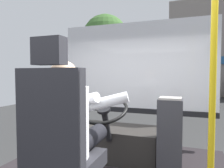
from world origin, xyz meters
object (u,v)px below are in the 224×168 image
object	(u,v)px
bus_driver	(69,121)
handrail_pole	(213,74)
steering_console	(116,141)
fare_box	(170,137)
driver_seat	(60,147)

from	to	relation	value
bus_driver	handrail_pole	xyz separation A→B (m)	(1.02, 0.19, 0.36)
steering_console	fare_box	world-z (taller)	fare_box
bus_driver	handrail_pole	world-z (taller)	handrail_pole
driver_seat	handrail_pole	world-z (taller)	handrail_pole
fare_box	handrail_pole	bearing A→B (deg)	-65.50
handrail_pole	fare_box	xyz separation A→B (m)	(-0.32, 0.69, -0.68)
steering_console	handrail_pole	distance (m)	1.65
handrail_pole	driver_seat	bearing A→B (deg)	-162.79
driver_seat	bus_driver	distance (m)	0.20
steering_console	fare_box	xyz separation A→B (m)	(0.70, -0.26, 0.20)
driver_seat	steering_console	xyz separation A→B (m)	(0.00, 1.27, -0.36)
steering_console	handrail_pole	xyz separation A→B (m)	(1.02, -0.95, 0.88)
handrail_pole	fare_box	size ratio (longest dim) A/B	2.57
driver_seat	bus_driver	world-z (taller)	driver_seat
fare_box	bus_driver	bearing A→B (deg)	-128.32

